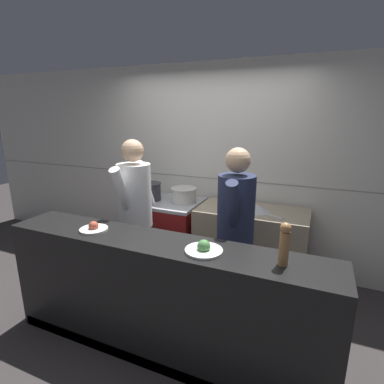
% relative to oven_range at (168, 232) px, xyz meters
% --- Properties ---
extents(ground_plane, '(14.00, 14.00, 0.00)m').
position_rel_oven_range_xyz_m(ground_plane, '(0.45, -1.08, -0.45)').
color(ground_plane, '#383333').
extents(wall_back_tiled, '(8.00, 0.06, 2.60)m').
position_rel_oven_range_xyz_m(wall_back_tiled, '(0.45, 0.40, 0.85)').
color(wall_back_tiled, silver).
rests_on(wall_back_tiled, ground_plane).
extents(oven_range, '(0.87, 0.71, 0.89)m').
position_rel_oven_range_xyz_m(oven_range, '(0.00, 0.00, 0.00)').
color(oven_range, maroon).
rests_on(oven_range, ground_plane).
extents(prep_counter, '(1.26, 0.65, 0.91)m').
position_rel_oven_range_xyz_m(prep_counter, '(1.11, -0.00, 0.01)').
color(prep_counter, gray).
rests_on(prep_counter, ground_plane).
extents(pass_counter, '(2.74, 0.45, 1.02)m').
position_rel_oven_range_xyz_m(pass_counter, '(0.66, -1.41, 0.06)').
color(pass_counter, black).
rests_on(pass_counter, ground_plane).
extents(stock_pot, '(0.30, 0.30, 0.22)m').
position_rel_oven_range_xyz_m(stock_pot, '(-0.22, -0.05, 0.56)').
color(stock_pot, '#2D2D33').
rests_on(stock_pot, oven_range).
extents(sauce_pot, '(0.33, 0.33, 0.19)m').
position_rel_oven_range_xyz_m(sauce_pot, '(0.24, 0.01, 0.54)').
color(sauce_pot, beige).
rests_on(sauce_pot, oven_range).
extents(mixing_bowl_steel, '(0.29, 0.29, 0.07)m').
position_rel_oven_range_xyz_m(mixing_bowl_steel, '(1.17, -0.03, 0.50)').
color(mixing_bowl_steel, '#B7BABF').
rests_on(mixing_bowl_steel, prep_counter).
extents(chefs_knife, '(0.36, 0.17, 0.02)m').
position_rel_oven_range_xyz_m(chefs_knife, '(1.26, -0.09, 0.47)').
color(chefs_knife, '#B7BABF').
rests_on(chefs_knife, prep_counter).
extents(plated_dish_main, '(0.23, 0.23, 0.08)m').
position_rel_oven_range_xyz_m(plated_dish_main, '(0.06, -1.43, 0.59)').
color(plated_dish_main, white).
rests_on(plated_dish_main, pass_counter).
extents(plated_dish_appetiser, '(0.27, 0.27, 0.10)m').
position_rel_oven_range_xyz_m(plated_dish_appetiser, '(1.06, -1.44, 0.60)').
color(plated_dish_appetiser, white).
rests_on(plated_dish_appetiser, pass_counter).
extents(pepper_mill, '(0.07, 0.07, 0.30)m').
position_rel_oven_range_xyz_m(pepper_mill, '(1.61, -1.41, 0.73)').
color(pepper_mill, '#AD7A47').
rests_on(pepper_mill, pass_counter).
extents(chef_head_cook, '(0.37, 0.75, 1.73)m').
position_rel_oven_range_xyz_m(chef_head_cook, '(0.01, -0.73, 0.52)').
color(chef_head_cook, black).
rests_on(chef_head_cook, ground_plane).
extents(chef_sous, '(0.38, 0.74, 1.70)m').
position_rel_oven_range_xyz_m(chef_sous, '(1.10, -0.72, 0.50)').
color(chef_sous, black).
rests_on(chef_sous, ground_plane).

